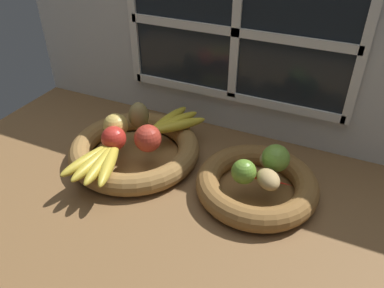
% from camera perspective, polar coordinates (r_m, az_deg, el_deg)
% --- Properties ---
extents(ground_plane, '(1.40, 0.90, 0.03)m').
position_cam_1_polar(ground_plane, '(0.99, 0.06, -6.48)').
color(ground_plane, brown).
extents(back_wall, '(1.40, 0.05, 0.55)m').
position_cam_1_polar(back_wall, '(1.08, 6.91, 15.17)').
color(back_wall, silver).
rests_on(back_wall, ground_plane).
extents(fruit_bowl_left, '(0.36, 0.36, 0.06)m').
position_cam_1_polar(fruit_bowl_left, '(1.06, -8.59, -0.90)').
color(fruit_bowl_left, olive).
rests_on(fruit_bowl_left, ground_plane).
extents(fruit_bowl_right, '(0.30, 0.30, 0.06)m').
position_cam_1_polar(fruit_bowl_right, '(0.95, 9.69, -6.06)').
color(fruit_bowl_right, brown).
rests_on(fruit_bowl_right, ground_plane).
extents(apple_red_right, '(0.07, 0.07, 0.07)m').
position_cam_1_polar(apple_red_right, '(0.98, -6.64, 0.85)').
color(apple_red_right, '#B73828').
rests_on(apple_red_right, fruit_bowl_left).
extents(apple_golden_left, '(0.07, 0.07, 0.07)m').
position_cam_1_polar(apple_golden_left, '(1.05, -11.40, 2.72)').
color(apple_golden_left, '#DBB756').
rests_on(apple_golden_left, fruit_bowl_left).
extents(apple_red_front, '(0.06, 0.06, 0.06)m').
position_cam_1_polar(apple_red_front, '(1.00, -11.69, 0.84)').
color(apple_red_front, red).
rests_on(apple_red_front, fruit_bowl_left).
extents(pear_brown, '(0.07, 0.08, 0.08)m').
position_cam_1_polar(pear_brown, '(1.07, -8.01, 4.21)').
color(pear_brown, olive).
rests_on(pear_brown, fruit_bowl_left).
extents(banana_bunch_front, '(0.14, 0.19, 0.03)m').
position_cam_1_polar(banana_bunch_front, '(0.96, -13.72, -2.44)').
color(banana_bunch_front, gold).
rests_on(banana_bunch_front, fruit_bowl_left).
extents(banana_bunch_back, '(0.13, 0.18, 0.03)m').
position_cam_1_polar(banana_bunch_back, '(1.08, -2.91, 3.25)').
color(banana_bunch_back, yellow).
rests_on(banana_bunch_back, fruit_bowl_left).
extents(potato_back, '(0.08, 0.07, 0.05)m').
position_cam_1_polar(potato_back, '(0.94, 11.91, -2.19)').
color(potato_back, tan).
rests_on(potato_back, fruit_bowl_right).
extents(potato_small, '(0.08, 0.08, 0.04)m').
position_cam_1_polar(potato_small, '(0.88, 11.36, -5.28)').
color(potato_small, tan).
rests_on(potato_small, fruit_bowl_right).
extents(lime_near, '(0.06, 0.06, 0.06)m').
position_cam_1_polar(lime_near, '(0.88, 7.79, -4.15)').
color(lime_near, olive).
rests_on(lime_near, fruit_bowl_right).
extents(lime_far, '(0.07, 0.07, 0.07)m').
position_cam_1_polar(lime_far, '(0.93, 12.48, -2.10)').
color(lime_far, '#7AAD3D').
rests_on(lime_far, fruit_bowl_right).
extents(chili_pepper, '(0.14, 0.02, 0.02)m').
position_cam_1_polar(chili_pepper, '(0.90, 10.77, -5.16)').
color(chili_pepper, red).
rests_on(chili_pepper, fruit_bowl_right).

